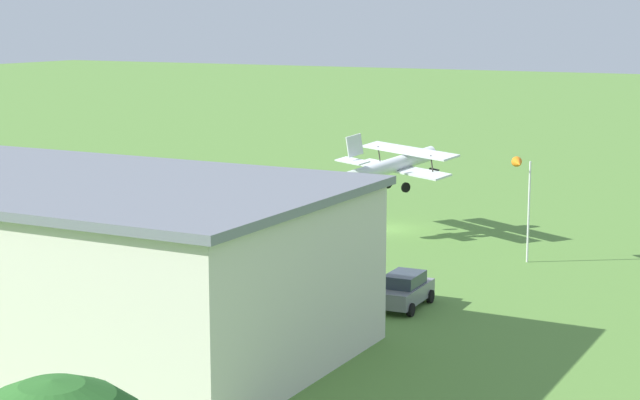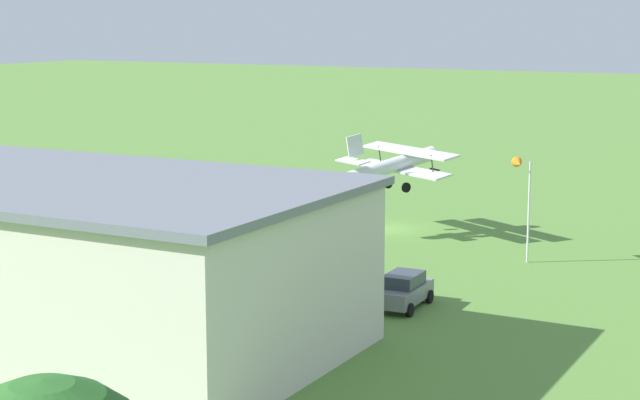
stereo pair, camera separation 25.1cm
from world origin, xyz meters
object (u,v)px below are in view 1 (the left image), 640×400
person_walking_on_apron (354,266)px  car_grey (404,290)px  person_watching_takeoff (344,253)px  windsock (520,171)px  car_blue (88,237)px  hangar (61,259)px  biplane (395,164)px

person_walking_on_apron → car_grey: bearing=140.9°
car_grey → person_walking_on_apron: size_ratio=2.59×
person_watching_takeoff → windsock: bearing=-142.7°
car_blue → car_grey: bearing=173.6°
person_watching_takeoff → windsock: 11.00m
car_grey → car_blue: (21.44, -2.41, -0.00)m
hangar → person_watching_takeoff: (-4.78, -17.49, -2.75)m
car_grey → person_watching_takeoff: 8.57m
hangar → biplane: hangar is taller
hangar → person_watching_takeoff: hangar is taller
biplane → car_blue: size_ratio=1.95×
car_grey → car_blue: size_ratio=0.92×
biplane → person_watching_takeoff: biplane is taller
car_blue → windsock: (-23.24, -9.60, 4.36)m
car_grey → hangar: bearing=46.5°
car_grey → person_walking_on_apron: car_grey is taller
biplane → hangar: bearing=82.8°
car_grey → car_blue: car_grey is taller
car_grey → person_watching_takeoff: car_grey is taller
biplane → person_walking_on_apron: (-3.03, 12.14, -3.76)m
car_blue → person_walking_on_apron: (-16.92, -1.27, -0.10)m
hangar → biplane: size_ratio=2.97×
biplane → car_grey: 17.90m
car_grey → car_blue: bearing=-6.4°
hangar → biplane: bearing=-97.2°
hangar → person_watching_takeoff: 18.33m
hangar → person_walking_on_apron: size_ratio=16.30×
person_walking_on_apron → person_watching_takeoff: bearing=-52.6°
car_blue → hangar: bearing=126.7°
biplane → car_grey: size_ratio=2.12×
hangar → car_grey: bearing=-133.5°
biplane → windsock: (-9.34, 3.81, 0.70)m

